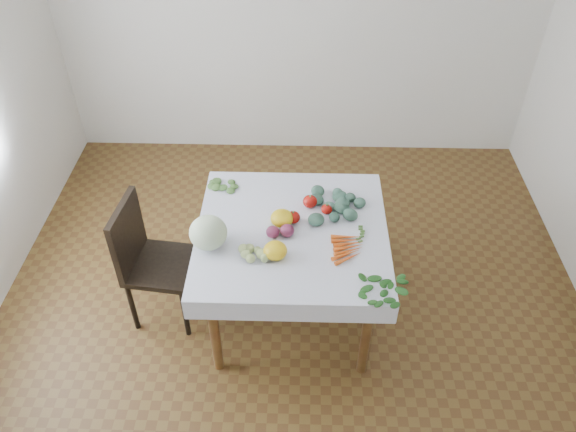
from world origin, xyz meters
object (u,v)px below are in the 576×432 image
chair (147,255)px  carrot_bunch (347,247)px  cabbage (208,233)px  heirloom_back (282,218)px  table (292,243)px

chair → carrot_bunch: bearing=-7.3°
chair → carrot_bunch: (1.22, -0.16, 0.26)m
chair → cabbage: (0.43, -0.15, 0.34)m
heirloom_back → carrot_bunch: size_ratio=0.55×
cabbage → carrot_bunch: size_ratio=0.88×
heirloom_back → carrot_bunch: (0.38, -0.20, -0.03)m
table → heirloom_back: size_ratio=7.34×
table → carrot_bunch: 0.37m
cabbage → heirloom_back: 0.45m
cabbage → carrot_bunch: (0.79, -0.01, -0.08)m
table → carrot_bunch: (0.32, -0.15, 0.12)m
table → heirloom_back: bearing=140.1°
heirloom_back → cabbage: bearing=-155.0°
table → heirloom_back: heirloom_back is taller
chair → cabbage: 0.57m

